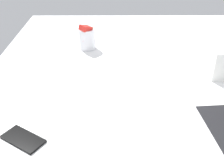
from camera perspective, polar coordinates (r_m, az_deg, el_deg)
The scene contains 3 objects.
bed_mattress at distance 127.06cm, azimuth 5.78°, elevation -1.91°, with size 180.00×140.00×18.00cm, color white.
snack_cup at distance 147.58cm, azimuth -5.18°, elevation 9.62°, with size 9.62×9.00×13.64cm.
cell_phone at distance 92.43cm, azimuth -18.07°, elevation -10.87°, with size 6.80×14.00×0.80cm, color black.
Camera 1 is at (105.92, -13.31, 77.90)cm, focal length 43.78 mm.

